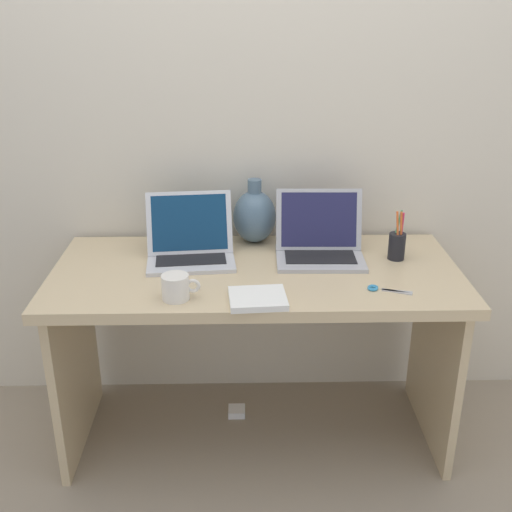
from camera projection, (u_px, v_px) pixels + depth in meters
The scene contains 11 objects.
ground_plane at pixel (256, 433), 2.52m from camera, with size 6.00×6.00×0.00m, color gray.
back_wall at pixel (254, 117), 2.39m from camera, with size 4.40×0.04×2.40m, color beige.
desk at pixel (256, 308), 2.29m from camera, with size 1.46×0.66×0.73m.
laptop_left at pixel (190, 242), 2.31m from camera, with size 0.34×0.29×0.23m.
laptop_right at pixel (319, 240), 2.32m from camera, with size 0.33×0.26×0.24m.
green_vase at pixel (255, 216), 2.44m from camera, with size 0.17×0.17×0.25m.
notebook_stack at pixel (258, 298), 1.99m from camera, with size 0.18×0.16×0.02m, color white.
coffee_mug at pixel (176, 287), 2.00m from camera, with size 0.12×0.09×0.08m.
pen_cup at pixel (397, 245), 2.30m from camera, with size 0.06×0.06×0.19m.
scissors at pixel (381, 289), 2.07m from camera, with size 0.15×0.07×0.01m.
power_brick at pixel (237, 411), 2.62m from camera, with size 0.07×0.07×0.03m, color white.
Camera 1 is at (-0.04, -2.04, 1.64)m, focal length 43.74 mm.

